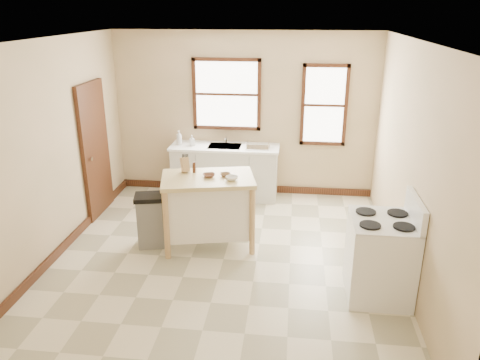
# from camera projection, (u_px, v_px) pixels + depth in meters

# --- Properties ---
(floor) EXTENTS (5.00, 5.00, 0.00)m
(floor) POSITION_uv_depth(u_px,v_px,m) (224.00, 259.00, 6.21)
(floor) COLOR beige
(floor) RESTS_ON ground
(ceiling) EXTENTS (5.00, 5.00, 0.00)m
(ceiling) POSITION_uv_depth(u_px,v_px,m) (220.00, 40.00, 5.24)
(ceiling) COLOR white
(ceiling) RESTS_ON ground
(wall_back) EXTENTS (4.50, 0.04, 2.80)m
(wall_back) POSITION_uv_depth(u_px,v_px,m) (244.00, 115.00, 8.05)
(wall_back) COLOR #D9B68E
(wall_back) RESTS_ON ground
(wall_left) EXTENTS (0.04, 5.00, 2.80)m
(wall_left) POSITION_uv_depth(u_px,v_px,m) (48.00, 153.00, 5.97)
(wall_left) COLOR #D9B68E
(wall_left) RESTS_ON ground
(wall_right) EXTENTS (0.04, 5.00, 2.80)m
(wall_right) POSITION_uv_depth(u_px,v_px,m) (412.00, 166.00, 5.48)
(wall_right) COLOR #D9B68E
(wall_right) RESTS_ON ground
(window_main) EXTENTS (1.17, 0.06, 1.22)m
(window_main) POSITION_uv_depth(u_px,v_px,m) (227.00, 94.00, 7.94)
(window_main) COLOR black
(window_main) RESTS_ON wall_back
(window_side) EXTENTS (0.77, 0.06, 1.37)m
(window_side) POSITION_uv_depth(u_px,v_px,m) (324.00, 105.00, 7.82)
(window_side) COLOR black
(window_side) RESTS_ON wall_back
(door_left) EXTENTS (0.06, 0.90, 2.10)m
(door_left) POSITION_uv_depth(u_px,v_px,m) (95.00, 150.00, 7.30)
(door_left) COLOR black
(door_left) RESTS_ON ground
(baseboard_back) EXTENTS (4.50, 0.04, 0.12)m
(baseboard_back) POSITION_uv_depth(u_px,v_px,m) (244.00, 188.00, 8.49)
(baseboard_back) COLOR black
(baseboard_back) RESTS_ON ground
(baseboard_left) EXTENTS (0.04, 5.00, 0.12)m
(baseboard_left) POSITION_uv_depth(u_px,v_px,m) (64.00, 246.00, 6.44)
(baseboard_left) COLOR black
(baseboard_left) RESTS_ON ground
(sink_counter) EXTENTS (1.86, 0.62, 0.92)m
(sink_counter) POSITION_uv_depth(u_px,v_px,m) (225.00, 171.00, 8.13)
(sink_counter) COLOR beige
(sink_counter) RESTS_ON ground
(faucet) EXTENTS (0.03, 0.03, 0.22)m
(faucet) POSITION_uv_depth(u_px,v_px,m) (226.00, 137.00, 8.10)
(faucet) COLOR silver
(faucet) RESTS_ON sink_counter
(soap_bottle_a) EXTENTS (0.12, 0.12, 0.25)m
(soap_bottle_a) POSITION_uv_depth(u_px,v_px,m) (179.00, 138.00, 8.01)
(soap_bottle_a) COLOR #B2B2B2
(soap_bottle_a) RESTS_ON sink_counter
(soap_bottle_b) EXTENTS (0.11, 0.11, 0.18)m
(soap_bottle_b) POSITION_uv_depth(u_px,v_px,m) (192.00, 141.00, 7.96)
(soap_bottle_b) COLOR #B2B2B2
(soap_bottle_b) RESTS_ON sink_counter
(dish_rack) EXTENTS (0.45, 0.37, 0.10)m
(dish_rack) POSITION_uv_depth(u_px,v_px,m) (258.00, 145.00, 7.84)
(dish_rack) COLOR silver
(dish_rack) RESTS_ON sink_counter
(kitchen_island) EXTENTS (1.37, 1.03, 1.01)m
(kitchen_island) POSITION_uv_depth(u_px,v_px,m) (209.00, 211.00, 6.45)
(kitchen_island) COLOR #D4B87D
(kitchen_island) RESTS_ON ground
(knife_block) EXTENTS (0.14, 0.14, 0.20)m
(knife_block) POSITION_uv_depth(u_px,v_px,m) (185.00, 165.00, 6.42)
(knife_block) COLOR tan
(knife_block) RESTS_ON kitchen_island
(pepper_grinder) EXTENTS (0.05, 0.05, 0.15)m
(pepper_grinder) POSITION_uv_depth(u_px,v_px,m) (194.00, 167.00, 6.41)
(pepper_grinder) COLOR #402011
(pepper_grinder) RESTS_ON kitchen_island
(bowl_a) EXTENTS (0.20, 0.20, 0.04)m
(bowl_a) POSITION_uv_depth(u_px,v_px,m) (209.00, 175.00, 6.27)
(bowl_a) COLOR brown
(bowl_a) RESTS_ON kitchen_island
(bowl_b) EXTENTS (0.18, 0.18, 0.04)m
(bowl_b) POSITION_uv_depth(u_px,v_px,m) (225.00, 175.00, 6.31)
(bowl_b) COLOR brown
(bowl_b) RESTS_ON kitchen_island
(bowl_c) EXTENTS (0.22, 0.22, 0.05)m
(bowl_c) POSITION_uv_depth(u_px,v_px,m) (232.00, 178.00, 6.15)
(bowl_c) COLOR silver
(bowl_c) RESTS_ON kitchen_island
(trash_bin) EXTENTS (0.45, 0.41, 0.76)m
(trash_bin) POSITION_uv_depth(u_px,v_px,m) (151.00, 220.00, 6.46)
(trash_bin) COLOR slate
(trash_bin) RESTS_ON ground
(gas_stove) EXTENTS (0.76, 0.77, 1.22)m
(gas_stove) POSITION_uv_depth(u_px,v_px,m) (381.00, 247.00, 5.27)
(gas_stove) COLOR white
(gas_stove) RESTS_ON ground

